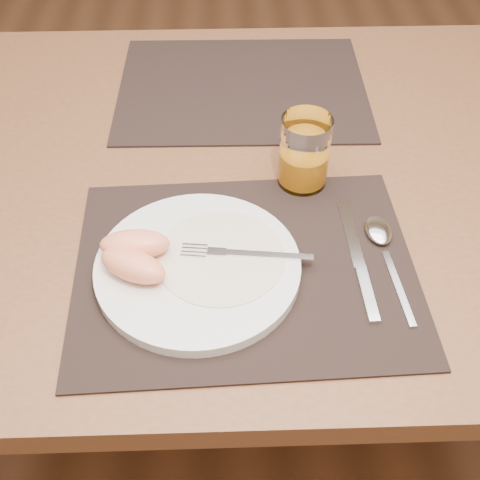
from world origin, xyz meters
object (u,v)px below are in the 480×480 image
at_px(table, 246,203).
at_px(placemat_far, 242,87).
at_px(plate, 198,267).
at_px(fork, 235,253).
at_px(knife, 360,267).
at_px(spoon, 381,238).
at_px(placemat_near, 245,268).
at_px(juice_glass, 304,155).

height_order(table, placemat_far, placemat_far).
relative_size(table, plate, 5.19).
xyz_separation_m(table, fork, (-0.02, -0.21, 0.11)).
height_order(knife, spoon, spoon).
relative_size(placemat_near, spoon, 2.34).
height_order(placemat_far, knife, knife).
xyz_separation_m(placemat_far, fork, (-0.02, -0.43, 0.02)).
xyz_separation_m(placemat_near, knife, (0.15, -0.01, 0.00)).
distance_m(table, placemat_far, 0.24).
relative_size(table, placemat_near, 3.11).
xyz_separation_m(plate, spoon, (0.25, 0.05, -0.00)).
bearing_deg(fork, knife, -5.58).
height_order(plate, knife, plate).
height_order(plate, fork, fork).
xyz_separation_m(knife, juice_glass, (-0.06, 0.18, 0.05)).
bearing_deg(placemat_far, juice_glass, -72.95).
bearing_deg(spoon, juice_glass, 126.26).
bearing_deg(juice_glass, placemat_far, 107.05).
bearing_deg(table, plate, -107.65).
distance_m(plate, fork, 0.05).
bearing_deg(plate, juice_glass, 48.85).
distance_m(placemat_near, plate, 0.06).
distance_m(knife, juice_glass, 0.20).
height_order(table, spoon, spoon).
distance_m(spoon, juice_glass, 0.17).
distance_m(fork, spoon, 0.21).
xyz_separation_m(table, knife, (0.14, -0.23, 0.09)).
distance_m(plate, spoon, 0.26).
bearing_deg(placemat_far, fork, -93.22).
distance_m(fork, juice_glass, 0.20).
bearing_deg(spoon, fork, -170.70).
height_order(fork, spoon, fork).
bearing_deg(plate, placemat_near, 4.99).
relative_size(fork, knife, 0.80).
xyz_separation_m(table, placemat_far, (0.00, 0.22, 0.09)).
height_order(placemat_near, spoon, spoon).
bearing_deg(spoon, placemat_far, 114.08).
bearing_deg(knife, table, 122.08).
height_order(knife, juice_glass, juice_glass).
height_order(placemat_far, fork, fork).
bearing_deg(fork, spoon, 9.30).
distance_m(placemat_near, knife, 0.15).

